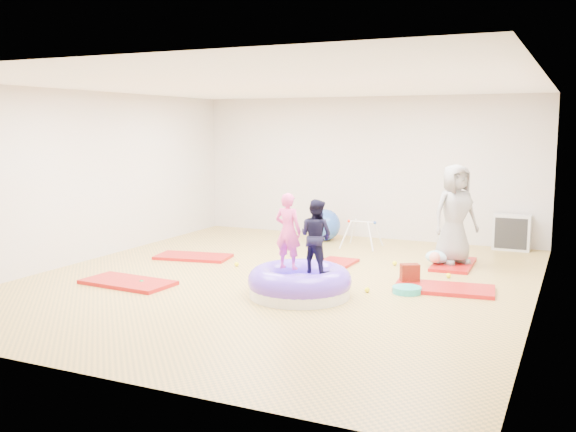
% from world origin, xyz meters
% --- Properties ---
extents(room, '(7.01, 8.01, 2.81)m').
position_xyz_m(room, '(0.00, 0.00, 1.40)').
color(room, gold).
rests_on(room, ground).
extents(gym_mat_front_left, '(1.35, 0.74, 0.05)m').
position_xyz_m(gym_mat_front_left, '(-1.83, -1.16, 0.03)').
color(gym_mat_front_left, '#B31108').
rests_on(gym_mat_front_left, ground).
extents(gym_mat_mid_left, '(1.33, 0.83, 0.05)m').
position_xyz_m(gym_mat_mid_left, '(-1.99, 0.76, 0.03)').
color(gym_mat_mid_left, '#B31108').
rests_on(gym_mat_mid_left, ground).
extents(gym_mat_center_back, '(0.58, 1.10, 0.05)m').
position_xyz_m(gym_mat_center_back, '(0.38, 1.17, 0.02)').
color(gym_mat_center_back, '#B31108').
rests_on(gym_mat_center_back, ground).
extents(gym_mat_right, '(1.39, 0.82, 0.06)m').
position_xyz_m(gym_mat_right, '(2.31, 0.37, 0.03)').
color(gym_mat_right, '#B31108').
rests_on(gym_mat_right, ground).
extents(gym_mat_rear_right, '(0.63, 1.21, 0.05)m').
position_xyz_m(gym_mat_rear_right, '(2.14, 2.01, 0.02)').
color(gym_mat_rear_right, '#B31108').
rests_on(gym_mat_rear_right, ground).
extents(inflatable_cushion, '(1.37, 1.37, 0.43)m').
position_xyz_m(inflatable_cushion, '(0.64, -0.72, 0.17)').
color(inflatable_cushion, silver).
rests_on(inflatable_cushion, ground).
extents(child_pink, '(0.38, 0.26, 1.01)m').
position_xyz_m(child_pink, '(0.46, -0.69, 0.90)').
color(child_pink, '#EF4693').
rests_on(child_pink, inflatable_cushion).
extents(child_navy, '(0.54, 0.46, 0.95)m').
position_xyz_m(child_navy, '(0.88, -0.74, 0.87)').
color(child_navy, black).
rests_on(child_navy, inflatable_cushion).
extents(adult_caregiver, '(0.90, 0.90, 1.58)m').
position_xyz_m(adult_caregiver, '(2.14, 2.01, 0.84)').
color(adult_caregiver, gray).
rests_on(adult_caregiver, gym_mat_rear_right).
extents(infant, '(0.37, 0.37, 0.22)m').
position_xyz_m(infant, '(1.91, 1.81, 0.16)').
color(infant, '#99CDE3').
rests_on(infant, gym_mat_rear_right).
extents(ball_pit_balls, '(3.93, 2.81, 0.07)m').
position_xyz_m(ball_pit_balls, '(0.37, 0.44, 0.04)').
color(ball_pit_balls, '#F4F10E').
rests_on(ball_pit_balls, ground).
extents(exercise_ball_blue, '(0.62, 0.62, 0.62)m').
position_xyz_m(exercise_ball_blue, '(-0.58, 3.28, 0.31)').
color(exercise_ball_blue, '#2249A2').
rests_on(exercise_ball_blue, ground).
extents(exercise_ball_orange, '(0.43, 0.43, 0.43)m').
position_xyz_m(exercise_ball_orange, '(-0.65, 3.54, 0.22)').
color(exercise_ball_orange, orange).
rests_on(exercise_ball_orange, ground).
extents(infant_play_gym, '(0.66, 0.63, 0.51)m').
position_xyz_m(infant_play_gym, '(0.33, 2.79, 0.34)').
color(infant_play_gym, silver).
rests_on(infant_play_gym, ground).
extents(cube_shelf, '(0.64, 0.32, 0.64)m').
position_xyz_m(cube_shelf, '(2.84, 3.79, 0.32)').
color(cube_shelf, silver).
rests_on(cube_shelf, ground).
extents(balance_disc, '(0.39, 0.39, 0.09)m').
position_xyz_m(balance_disc, '(1.89, 0.02, 0.04)').
color(balance_disc, teal).
rests_on(balance_disc, ground).
extents(backpack, '(0.30, 0.26, 0.30)m').
position_xyz_m(backpack, '(1.80, 0.49, 0.15)').
color(backpack, red).
rests_on(backpack, ground).
extents(yellow_toy, '(0.18, 0.18, 0.03)m').
position_xyz_m(yellow_toy, '(-2.11, -1.30, 0.01)').
color(yellow_toy, '#F4F10E').
rests_on(yellow_toy, ground).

